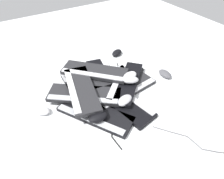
{
  "coord_description": "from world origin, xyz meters",
  "views": [
    {
      "loc": [
        0.85,
        -0.48,
        0.87
      ],
      "look_at": [
        0.04,
        0.02,
        0.04
      ],
      "focal_mm": 32.0,
      "sensor_mm": 36.0,
      "label": 1
    }
  ],
  "objects_px": {
    "keyboard_6": "(94,72)",
    "keyboard_8": "(84,95)",
    "keyboard_0": "(122,101)",
    "keyboard_4": "(95,114)",
    "mouse_1": "(137,70)",
    "keyboard_3": "(81,90)",
    "keyboard_5": "(100,80)",
    "mouse_5": "(98,117)",
    "mouse_3": "(41,110)",
    "mouse_2": "(117,53)",
    "mouse_6": "(130,80)",
    "mouse_4": "(165,74)",
    "keyboard_2": "(104,77)",
    "mouse_7": "(125,100)",
    "mouse_0": "(130,76)",
    "keyboard_1": "(125,89)",
    "keyboard_9": "(81,89)",
    "keyboard_7": "(126,82)"
  },
  "relations": [
    {
      "from": "keyboard_2",
      "to": "mouse_7",
      "type": "bearing_deg",
      "value": -6.43
    },
    {
      "from": "keyboard_3",
      "to": "keyboard_6",
      "type": "relative_size",
      "value": 1.07
    },
    {
      "from": "keyboard_9",
      "to": "keyboard_8",
      "type": "bearing_deg",
      "value": 14.62
    },
    {
      "from": "mouse_3",
      "to": "mouse_7",
      "type": "distance_m",
      "value": 0.49
    },
    {
      "from": "mouse_0",
      "to": "mouse_1",
      "type": "relative_size",
      "value": 1.0
    },
    {
      "from": "mouse_3",
      "to": "keyboard_0",
      "type": "bearing_deg",
      "value": -150.92
    },
    {
      "from": "keyboard_5",
      "to": "keyboard_8",
      "type": "relative_size",
      "value": 1.03
    },
    {
      "from": "keyboard_0",
      "to": "mouse_0",
      "type": "height_order",
      "value": "mouse_0"
    },
    {
      "from": "mouse_1",
      "to": "mouse_3",
      "type": "bearing_deg",
      "value": -142.5
    },
    {
      "from": "mouse_4",
      "to": "mouse_7",
      "type": "relative_size",
      "value": 1.0
    },
    {
      "from": "mouse_3",
      "to": "mouse_7",
      "type": "bearing_deg",
      "value": -154.52
    },
    {
      "from": "keyboard_6",
      "to": "mouse_1",
      "type": "bearing_deg",
      "value": 76.33
    },
    {
      "from": "keyboard_6",
      "to": "mouse_4",
      "type": "relative_size",
      "value": 3.83
    },
    {
      "from": "keyboard_0",
      "to": "mouse_2",
      "type": "relative_size",
      "value": 4.18
    },
    {
      "from": "keyboard_6",
      "to": "keyboard_8",
      "type": "xyz_separation_m",
      "value": [
        0.14,
        -0.15,
        -0.03
      ]
    },
    {
      "from": "keyboard_6",
      "to": "mouse_6",
      "type": "bearing_deg",
      "value": 35.6
    },
    {
      "from": "mouse_4",
      "to": "mouse_5",
      "type": "bearing_deg",
      "value": -77.25
    },
    {
      "from": "keyboard_7",
      "to": "mouse_7",
      "type": "bearing_deg",
      "value": -36.11
    },
    {
      "from": "keyboard_1",
      "to": "keyboard_3",
      "type": "bearing_deg",
      "value": -121.08
    },
    {
      "from": "keyboard_7",
      "to": "mouse_7",
      "type": "distance_m",
      "value": 0.18
    },
    {
      "from": "mouse_0",
      "to": "mouse_6",
      "type": "bearing_deg",
      "value": 41.43
    },
    {
      "from": "mouse_1",
      "to": "mouse_3",
      "type": "distance_m",
      "value": 0.72
    },
    {
      "from": "keyboard_1",
      "to": "keyboard_2",
      "type": "xyz_separation_m",
      "value": [
        -0.19,
        -0.05,
        0.0
      ]
    },
    {
      "from": "mouse_6",
      "to": "keyboard_0",
      "type": "bearing_deg",
      "value": 66.21
    },
    {
      "from": "keyboard_7",
      "to": "mouse_5",
      "type": "xyz_separation_m",
      "value": [
        0.18,
        -0.31,
        0.01
      ]
    },
    {
      "from": "keyboard_2",
      "to": "mouse_6",
      "type": "relative_size",
      "value": 4.2
    },
    {
      "from": "keyboard_7",
      "to": "mouse_7",
      "type": "relative_size",
      "value": 3.87
    },
    {
      "from": "keyboard_1",
      "to": "keyboard_9",
      "type": "bearing_deg",
      "value": -108.77
    },
    {
      "from": "keyboard_4",
      "to": "mouse_1",
      "type": "bearing_deg",
      "value": 115.25
    },
    {
      "from": "keyboard_0",
      "to": "keyboard_6",
      "type": "distance_m",
      "value": 0.29
    },
    {
      "from": "keyboard_0",
      "to": "keyboard_2",
      "type": "relative_size",
      "value": 0.99
    },
    {
      "from": "mouse_2",
      "to": "mouse_4",
      "type": "xyz_separation_m",
      "value": [
        0.43,
        0.13,
        0.0
      ]
    },
    {
      "from": "keyboard_0",
      "to": "mouse_7",
      "type": "xyz_separation_m",
      "value": [
        0.03,
        -0.0,
        0.04
      ]
    },
    {
      "from": "keyboard_0",
      "to": "keyboard_4",
      "type": "distance_m",
      "value": 0.19
    },
    {
      "from": "keyboard_4",
      "to": "mouse_0",
      "type": "bearing_deg",
      "value": 110.36
    },
    {
      "from": "mouse_2",
      "to": "mouse_6",
      "type": "distance_m",
      "value": 0.45
    },
    {
      "from": "keyboard_6",
      "to": "keyboard_8",
      "type": "distance_m",
      "value": 0.21
    },
    {
      "from": "keyboard_0",
      "to": "mouse_2",
      "type": "bearing_deg",
      "value": 150.04
    },
    {
      "from": "keyboard_0",
      "to": "mouse_0",
      "type": "xyz_separation_m",
      "value": [
        -0.11,
        0.14,
        0.07
      ]
    },
    {
      "from": "mouse_2",
      "to": "mouse_3",
      "type": "bearing_deg",
      "value": -5.07
    },
    {
      "from": "keyboard_6",
      "to": "mouse_7",
      "type": "relative_size",
      "value": 3.83
    },
    {
      "from": "keyboard_5",
      "to": "mouse_5",
      "type": "xyz_separation_m",
      "value": [
        0.28,
        -0.17,
        0.01
      ]
    },
    {
      "from": "keyboard_1",
      "to": "mouse_6",
      "type": "height_order",
      "value": "mouse_6"
    },
    {
      "from": "mouse_7",
      "to": "mouse_0",
      "type": "bearing_deg",
      "value": -152.65
    },
    {
      "from": "keyboard_2",
      "to": "mouse_4",
      "type": "relative_size",
      "value": 4.2
    },
    {
      "from": "keyboard_2",
      "to": "keyboard_7",
      "type": "xyz_separation_m",
      "value": [
        0.16,
        0.07,
        0.03
      ]
    },
    {
      "from": "keyboard_6",
      "to": "mouse_2",
      "type": "xyz_separation_m",
      "value": [
        -0.2,
        0.31,
        -0.05
      ]
    },
    {
      "from": "keyboard_2",
      "to": "mouse_2",
      "type": "relative_size",
      "value": 4.2
    },
    {
      "from": "keyboard_4",
      "to": "mouse_5",
      "type": "distance_m",
      "value": 0.07
    },
    {
      "from": "mouse_0",
      "to": "mouse_2",
      "type": "distance_m",
      "value": 0.41
    }
  ]
}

